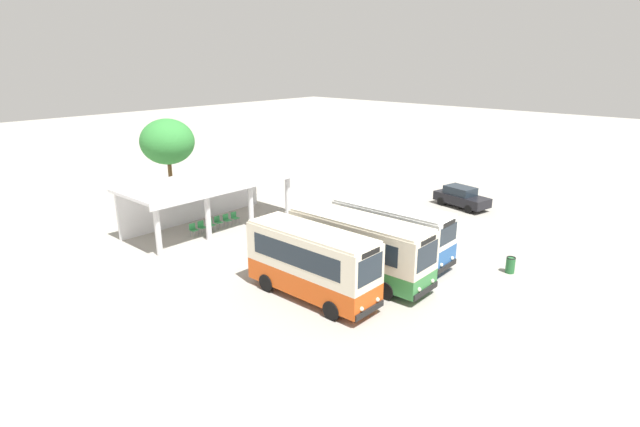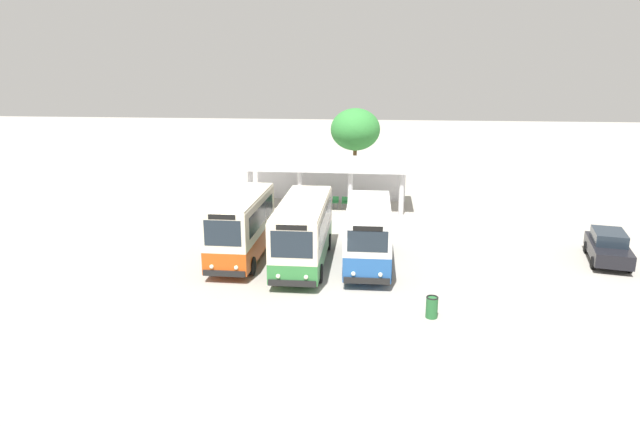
{
  "view_description": "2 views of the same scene",
  "coord_description": "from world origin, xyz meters",
  "px_view_note": "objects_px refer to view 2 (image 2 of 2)",
  "views": [
    {
      "loc": [
        -20.75,
        -12.18,
        11.23
      ],
      "look_at": [
        1.45,
        7.81,
        1.86
      ],
      "focal_mm": 28.16,
      "sensor_mm": 36.0,
      "label": 1
    },
    {
      "loc": [
        2.59,
        -23.74,
        9.63
      ],
      "look_at": [
        -1.01,
        7.83,
        1.34
      ],
      "focal_mm": 30.64,
      "sensor_mm": 36.0,
      "label": 2
    }
  ],
  "objects_px": {
    "waiting_chair_second_from_end": "(308,200)",
    "city_bus_nearest_orange": "(242,225)",
    "parked_car_flank": "(608,247)",
    "waiting_chair_far_end_seat": "(345,202)",
    "city_bus_middle_cream": "(368,232)",
    "litter_bin_apron": "(432,307)",
    "waiting_chair_fourth_seat": "(326,201)",
    "waiting_chair_fifth_seat": "(335,201)",
    "waiting_chair_end_by_column": "(298,200)",
    "waiting_chair_middle_seat": "(317,201)",
    "city_bus_second_in_row": "(303,230)"
  },
  "relations": [
    {
      "from": "waiting_chair_middle_seat",
      "to": "waiting_chair_fourth_seat",
      "type": "relative_size",
      "value": 1.0
    },
    {
      "from": "city_bus_second_in_row",
      "to": "litter_bin_apron",
      "type": "distance_m",
      "value": 8.42
    },
    {
      "from": "parked_car_flank",
      "to": "waiting_chair_fifth_seat",
      "type": "distance_m",
      "value": 18.01
    },
    {
      "from": "waiting_chair_far_end_seat",
      "to": "city_bus_nearest_orange",
      "type": "bearing_deg",
      "value": -111.5
    },
    {
      "from": "parked_car_flank",
      "to": "waiting_chair_middle_seat",
      "type": "bearing_deg",
      "value": 149.08
    },
    {
      "from": "waiting_chair_fifth_seat",
      "to": "litter_bin_apron",
      "type": "height_order",
      "value": "litter_bin_apron"
    },
    {
      "from": "city_bus_middle_cream",
      "to": "waiting_chair_far_end_seat",
      "type": "bearing_deg",
      "value": 99.62
    },
    {
      "from": "city_bus_second_in_row",
      "to": "parked_car_flank",
      "type": "relative_size",
      "value": 1.79
    },
    {
      "from": "waiting_chair_fourth_seat",
      "to": "waiting_chair_far_end_seat",
      "type": "xyz_separation_m",
      "value": [
        1.36,
        -0.09,
        0.0
      ]
    },
    {
      "from": "waiting_chair_second_from_end",
      "to": "city_bus_nearest_orange",
      "type": "bearing_deg",
      "value": -99.05
    },
    {
      "from": "waiting_chair_fifth_seat",
      "to": "waiting_chair_second_from_end",
      "type": "bearing_deg",
      "value": 179.65
    },
    {
      "from": "parked_car_flank",
      "to": "waiting_chair_second_from_end",
      "type": "bearing_deg",
      "value": 150.01
    },
    {
      "from": "city_bus_middle_cream",
      "to": "waiting_chair_second_from_end",
      "type": "xyz_separation_m",
      "value": [
        -4.72,
        11.78,
        -1.24
      ]
    },
    {
      "from": "city_bus_middle_cream",
      "to": "waiting_chair_fifth_seat",
      "type": "relative_size",
      "value": 8.34
    },
    {
      "from": "parked_car_flank",
      "to": "waiting_chair_end_by_column",
      "type": "distance_m",
      "value": 20.33
    },
    {
      "from": "city_bus_nearest_orange",
      "to": "waiting_chair_middle_seat",
      "type": "bearing_deg",
      "value": 77.68
    },
    {
      "from": "city_bus_nearest_orange",
      "to": "city_bus_middle_cream",
      "type": "distance_m",
      "value": 6.58
    },
    {
      "from": "city_bus_second_in_row",
      "to": "waiting_chair_far_end_seat",
      "type": "relative_size",
      "value": 9.44
    },
    {
      "from": "city_bus_nearest_orange",
      "to": "city_bus_second_in_row",
      "type": "relative_size",
      "value": 0.87
    },
    {
      "from": "parked_car_flank",
      "to": "litter_bin_apron",
      "type": "distance_m",
      "value": 12.42
    },
    {
      "from": "parked_car_flank",
      "to": "waiting_chair_far_end_seat",
      "type": "relative_size",
      "value": 5.28
    },
    {
      "from": "city_bus_middle_cream",
      "to": "waiting_chair_second_from_end",
      "type": "relative_size",
      "value": 8.34
    },
    {
      "from": "waiting_chair_middle_seat",
      "to": "waiting_chair_fifth_seat",
      "type": "bearing_deg",
      "value": 1.01
    },
    {
      "from": "waiting_chair_middle_seat",
      "to": "waiting_chair_fifth_seat",
      "type": "distance_m",
      "value": 1.36
    },
    {
      "from": "parked_car_flank",
      "to": "waiting_chair_far_end_seat",
      "type": "distance_m",
      "value": 17.43
    },
    {
      "from": "waiting_chair_fourth_seat",
      "to": "waiting_chair_second_from_end",
      "type": "bearing_deg",
      "value": -177.7
    },
    {
      "from": "city_bus_middle_cream",
      "to": "waiting_chair_second_from_end",
      "type": "height_order",
      "value": "city_bus_middle_cream"
    },
    {
      "from": "waiting_chair_middle_seat",
      "to": "waiting_chair_fourth_seat",
      "type": "distance_m",
      "value": 0.69
    },
    {
      "from": "waiting_chair_fourth_seat",
      "to": "litter_bin_apron",
      "type": "distance_m",
      "value": 18.76
    },
    {
      "from": "litter_bin_apron",
      "to": "waiting_chair_second_from_end",
      "type": "bearing_deg",
      "value": 112.89
    },
    {
      "from": "waiting_chair_fifth_seat",
      "to": "waiting_chair_end_by_column",
      "type": "bearing_deg",
      "value": -179.47
    },
    {
      "from": "city_bus_nearest_orange",
      "to": "waiting_chair_middle_seat",
      "type": "relative_size",
      "value": 8.17
    },
    {
      "from": "waiting_chair_second_from_end",
      "to": "waiting_chair_fifth_seat",
      "type": "height_order",
      "value": "same"
    },
    {
      "from": "city_bus_middle_cream",
      "to": "waiting_chair_middle_seat",
      "type": "bearing_deg",
      "value": 108.97
    },
    {
      "from": "city_bus_nearest_orange",
      "to": "city_bus_middle_cream",
      "type": "bearing_deg",
      "value": -0.85
    },
    {
      "from": "waiting_chair_middle_seat",
      "to": "waiting_chair_fourth_seat",
      "type": "bearing_deg",
      "value": 7.62
    },
    {
      "from": "city_bus_nearest_orange",
      "to": "waiting_chair_fourth_seat",
      "type": "distance_m",
      "value": 12.25
    },
    {
      "from": "city_bus_middle_cream",
      "to": "waiting_chair_middle_seat",
      "type": "distance_m",
      "value": 12.48
    },
    {
      "from": "waiting_chair_far_end_seat",
      "to": "litter_bin_apron",
      "type": "distance_m",
      "value": 18.28
    },
    {
      "from": "parked_car_flank",
      "to": "waiting_chair_middle_seat",
      "type": "height_order",
      "value": "parked_car_flank"
    },
    {
      "from": "city_bus_nearest_orange",
      "to": "litter_bin_apron",
      "type": "relative_size",
      "value": 7.8
    },
    {
      "from": "city_bus_second_in_row",
      "to": "waiting_chair_fourth_seat",
      "type": "xyz_separation_m",
      "value": [
        -0.07,
        12.04,
        -1.31
      ]
    },
    {
      "from": "city_bus_second_in_row",
      "to": "waiting_chair_fifth_seat",
      "type": "distance_m",
      "value": 12.06
    },
    {
      "from": "city_bus_nearest_orange",
      "to": "waiting_chair_fourth_seat",
      "type": "height_order",
      "value": "city_bus_nearest_orange"
    },
    {
      "from": "city_bus_middle_cream",
      "to": "litter_bin_apron",
      "type": "xyz_separation_m",
      "value": [
        2.75,
        -5.91,
        -1.3
      ]
    },
    {
      "from": "waiting_chair_second_from_end",
      "to": "waiting_chair_middle_seat",
      "type": "xyz_separation_m",
      "value": [
        0.68,
        -0.04,
        0.0
      ]
    },
    {
      "from": "city_bus_second_in_row",
      "to": "waiting_chair_fourth_seat",
      "type": "distance_m",
      "value": 12.11
    },
    {
      "from": "waiting_chair_second_from_end",
      "to": "waiting_chair_fourth_seat",
      "type": "distance_m",
      "value": 1.37
    },
    {
      "from": "litter_bin_apron",
      "to": "waiting_chair_fifth_seat",
      "type": "bearing_deg",
      "value": 107.05
    },
    {
      "from": "waiting_chair_end_by_column",
      "to": "parked_car_flank",
      "type": "bearing_deg",
      "value": -28.94
    }
  ]
}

